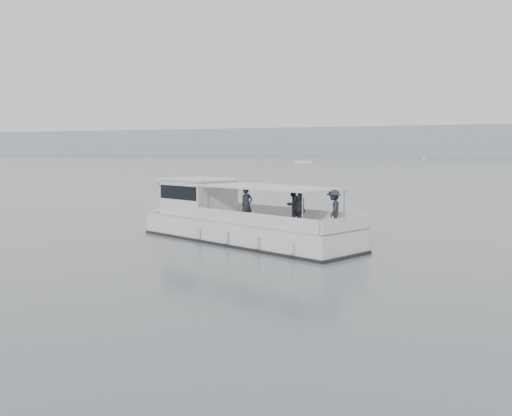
% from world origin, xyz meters
% --- Properties ---
extents(ground, '(1400.00, 1400.00, 0.00)m').
position_xyz_m(ground, '(0.00, 0.00, 0.00)').
color(ground, slate).
rests_on(ground, ground).
extents(headland, '(1400.00, 90.00, 28.00)m').
position_xyz_m(headland, '(0.00, 560.00, 14.00)').
color(headland, '#939EA8').
rests_on(headland, ground).
extents(tour_boat, '(12.55, 7.49, 5.45)m').
position_xyz_m(tour_boat, '(1.40, 3.64, 0.89)').
color(tour_boat, white).
rests_on(tour_boat, ground).
extents(moored_fleet, '(364.82, 313.21, 8.57)m').
position_xyz_m(moored_fleet, '(19.05, 172.80, 0.36)').
color(moored_fleet, white).
rests_on(moored_fleet, ground).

